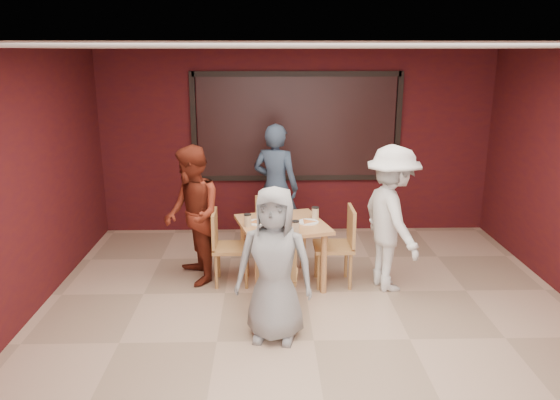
{
  "coord_description": "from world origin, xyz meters",
  "views": [
    {
      "loc": [
        -0.45,
        -4.83,
        2.78
      ],
      "look_at": [
        -0.3,
        1.4,
        1.06
      ],
      "focal_mm": 35.0,
      "sensor_mm": 36.0,
      "label": 1
    }
  ],
  "objects_px": {
    "chair_right": "(340,241)",
    "diner_left": "(192,215)",
    "dining_table": "(282,230)",
    "diner_front": "(274,265)",
    "chair_back": "(273,224)",
    "chair_front": "(277,274)",
    "chair_left": "(225,243)",
    "diner_right": "(391,219)",
    "diner_back": "(276,188)"
  },
  "relations": [
    {
      "from": "chair_front",
      "to": "chair_back",
      "type": "bearing_deg",
      "value": 91.06
    },
    {
      "from": "diner_left",
      "to": "chair_back",
      "type": "bearing_deg",
      "value": 107.2
    },
    {
      "from": "chair_front",
      "to": "diner_back",
      "type": "relative_size",
      "value": 0.48
    },
    {
      "from": "chair_right",
      "to": "diner_left",
      "type": "relative_size",
      "value": 0.57
    },
    {
      "from": "chair_front",
      "to": "diner_right",
      "type": "distance_m",
      "value": 1.58
    },
    {
      "from": "dining_table",
      "to": "chair_front",
      "type": "height_order",
      "value": "dining_table"
    },
    {
      "from": "chair_back",
      "to": "chair_right",
      "type": "relative_size",
      "value": 0.91
    },
    {
      "from": "chair_left",
      "to": "chair_right",
      "type": "relative_size",
      "value": 0.95
    },
    {
      "from": "chair_back",
      "to": "chair_right",
      "type": "xyz_separation_m",
      "value": [
        0.81,
        -0.85,
        0.05
      ]
    },
    {
      "from": "chair_left",
      "to": "chair_front",
      "type": "bearing_deg",
      "value": -55.47
    },
    {
      "from": "chair_front",
      "to": "diner_left",
      "type": "height_order",
      "value": "diner_left"
    },
    {
      "from": "chair_front",
      "to": "diner_front",
      "type": "bearing_deg",
      "value": -94.76
    },
    {
      "from": "chair_back",
      "to": "diner_left",
      "type": "relative_size",
      "value": 0.52
    },
    {
      "from": "dining_table",
      "to": "diner_right",
      "type": "xyz_separation_m",
      "value": [
        1.28,
        -0.15,
        0.18
      ]
    },
    {
      "from": "dining_table",
      "to": "chair_right",
      "type": "relative_size",
      "value": 1.24
    },
    {
      "from": "chair_back",
      "to": "diner_right",
      "type": "height_order",
      "value": "diner_right"
    },
    {
      "from": "chair_back",
      "to": "diner_front",
      "type": "bearing_deg",
      "value": -90.16
    },
    {
      "from": "diner_front",
      "to": "diner_right",
      "type": "height_order",
      "value": "diner_right"
    },
    {
      "from": "chair_left",
      "to": "chair_right",
      "type": "xyz_separation_m",
      "value": [
        1.4,
        -0.05,
        0.03
      ]
    },
    {
      "from": "chair_front",
      "to": "diner_left",
      "type": "distance_m",
      "value": 1.45
    },
    {
      "from": "chair_back",
      "to": "diner_left",
      "type": "xyz_separation_m",
      "value": [
        -0.98,
        -0.72,
        0.35
      ]
    },
    {
      "from": "dining_table",
      "to": "diner_right",
      "type": "distance_m",
      "value": 1.3
    },
    {
      "from": "diner_back",
      "to": "diner_right",
      "type": "distance_m",
      "value": 1.93
    },
    {
      "from": "diner_front",
      "to": "diner_right",
      "type": "distance_m",
      "value": 1.82
    },
    {
      "from": "chair_left",
      "to": "diner_front",
      "type": "height_order",
      "value": "diner_front"
    },
    {
      "from": "chair_left",
      "to": "diner_left",
      "type": "height_order",
      "value": "diner_left"
    },
    {
      "from": "dining_table",
      "to": "chair_back",
      "type": "height_order",
      "value": "dining_table"
    },
    {
      "from": "chair_left",
      "to": "diner_left",
      "type": "bearing_deg",
      "value": 169.24
    },
    {
      "from": "diner_back",
      "to": "chair_back",
      "type": "bearing_deg",
      "value": 104.85
    },
    {
      "from": "chair_front",
      "to": "diner_front",
      "type": "distance_m",
      "value": 0.53
    },
    {
      "from": "diner_right",
      "to": "diner_back",
      "type": "bearing_deg",
      "value": 29.93
    },
    {
      "from": "diner_back",
      "to": "diner_front",
      "type": "bearing_deg",
      "value": 110.53
    },
    {
      "from": "diner_back",
      "to": "diner_left",
      "type": "height_order",
      "value": "diner_back"
    },
    {
      "from": "diner_right",
      "to": "chair_right",
      "type": "bearing_deg",
      "value": 63.72
    },
    {
      "from": "chair_left",
      "to": "diner_back",
      "type": "distance_m",
      "value": 1.42
    },
    {
      "from": "diner_right",
      "to": "chair_back",
      "type": "bearing_deg",
      "value": 40.89
    },
    {
      "from": "diner_left",
      "to": "diner_front",
      "type": "bearing_deg",
      "value": 15.36
    },
    {
      "from": "chair_back",
      "to": "chair_front",
      "type": "bearing_deg",
      "value": -88.94
    },
    {
      "from": "chair_back",
      "to": "diner_left",
      "type": "height_order",
      "value": "diner_left"
    },
    {
      "from": "chair_right",
      "to": "diner_left",
      "type": "bearing_deg",
      "value": 175.89
    },
    {
      "from": "chair_front",
      "to": "chair_left",
      "type": "xyz_separation_m",
      "value": [
        -0.62,
        0.9,
        0.03
      ]
    },
    {
      "from": "diner_front",
      "to": "diner_left",
      "type": "distance_m",
      "value": 1.72
    },
    {
      "from": "diner_front",
      "to": "dining_table",
      "type": "bearing_deg",
      "value": 95.58
    },
    {
      "from": "chair_front",
      "to": "chair_left",
      "type": "bearing_deg",
      "value": 124.53
    },
    {
      "from": "chair_front",
      "to": "diner_right",
      "type": "relative_size",
      "value": 0.5
    },
    {
      "from": "chair_back",
      "to": "chair_right",
      "type": "distance_m",
      "value": 1.17
    },
    {
      "from": "chair_right",
      "to": "diner_back",
      "type": "distance_m",
      "value": 1.52
    },
    {
      "from": "chair_right",
      "to": "diner_left",
      "type": "height_order",
      "value": "diner_left"
    },
    {
      "from": "chair_right",
      "to": "diner_back",
      "type": "height_order",
      "value": "diner_back"
    },
    {
      "from": "dining_table",
      "to": "diner_front",
      "type": "height_order",
      "value": "diner_front"
    }
  ]
}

